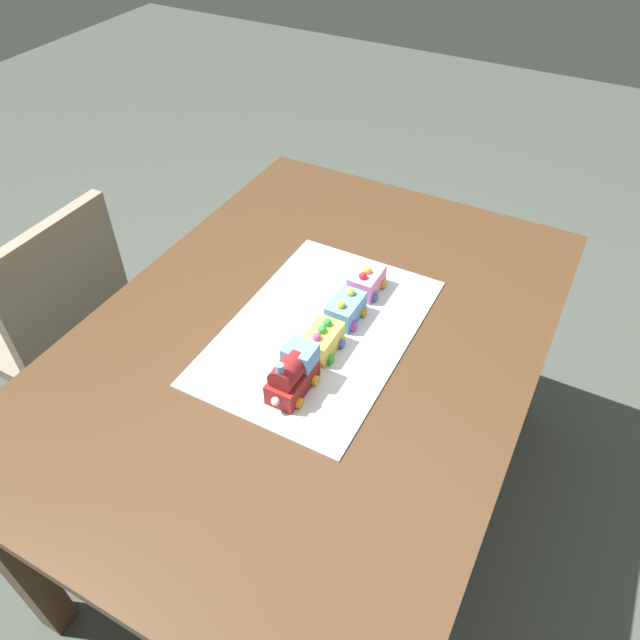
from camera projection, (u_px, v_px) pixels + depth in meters
name	position (u px, v px, depth m)	size (l,w,h in m)	color
ground_plane	(314.00, 499.00, 1.89)	(8.00, 8.00, 0.00)	#474C44
dining_table	(312.00, 363.00, 1.46)	(1.40, 1.00, 0.74)	#4C331E
chair	(55.00, 325.00, 1.79)	(0.40, 0.40, 0.86)	gray
cake_board	(320.00, 330.00, 1.39)	(0.60, 0.40, 0.00)	silver
cake_locomotive	(293.00, 373.00, 1.22)	(0.14, 0.08, 0.12)	maroon
cake_car_gondola_lemon	(322.00, 340.00, 1.32)	(0.10, 0.08, 0.07)	#F4E04C
cake_car_caboose_sky_blue	(345.00, 309.00, 1.39)	(0.10, 0.08, 0.07)	#669EEA
cake_car_tanker_bubblegum	(366.00, 281.00, 1.47)	(0.10, 0.08, 0.07)	pink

